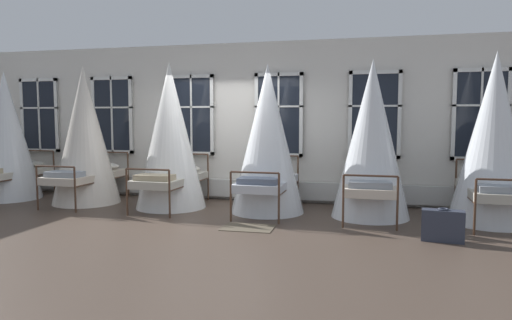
{
  "coord_description": "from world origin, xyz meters",
  "views": [
    {
      "loc": [
        2.82,
        -7.99,
        1.71
      ],
      "look_at": [
        0.73,
        0.27,
        0.94
      ],
      "focal_mm": 33.03,
      "sensor_mm": 36.0,
      "label": 1
    }
  ],
  "objects_px": {
    "cot_sixth": "(494,141)",
    "cot_fifth": "(372,142)",
    "cot_first": "(7,138)",
    "suitcase_dark": "(443,226)",
    "cot_second": "(85,137)",
    "cot_third": "(170,138)",
    "cot_fourth": "(268,141)"
  },
  "relations": [
    {
      "from": "cot_sixth",
      "to": "cot_fifth",
      "type": "bearing_deg",
      "value": 90.24
    },
    {
      "from": "cot_first",
      "to": "cot_sixth",
      "type": "height_order",
      "value": "cot_sixth"
    },
    {
      "from": "suitcase_dark",
      "to": "cot_sixth",
      "type": "bearing_deg",
      "value": 62.98
    },
    {
      "from": "suitcase_dark",
      "to": "cot_fifth",
      "type": "bearing_deg",
      "value": 130.72
    },
    {
      "from": "cot_second",
      "to": "suitcase_dark",
      "type": "height_order",
      "value": "cot_second"
    },
    {
      "from": "cot_fifth",
      "to": "suitcase_dark",
      "type": "bearing_deg",
      "value": -145.31
    },
    {
      "from": "cot_fifth",
      "to": "cot_sixth",
      "type": "bearing_deg",
      "value": -90.45
    },
    {
      "from": "cot_second",
      "to": "cot_third",
      "type": "height_order",
      "value": "cot_third"
    },
    {
      "from": "cot_sixth",
      "to": "cot_third",
      "type": "bearing_deg",
      "value": 90.62
    },
    {
      "from": "cot_third",
      "to": "cot_fourth",
      "type": "relative_size",
      "value": 1.03
    },
    {
      "from": "cot_first",
      "to": "cot_fifth",
      "type": "bearing_deg",
      "value": -89.18
    },
    {
      "from": "cot_second",
      "to": "cot_sixth",
      "type": "xyz_separation_m",
      "value": [
        7.47,
        -0.02,
        0.02
      ]
    },
    {
      "from": "cot_second",
      "to": "cot_fifth",
      "type": "bearing_deg",
      "value": -89.18
    },
    {
      "from": "cot_second",
      "to": "cot_third",
      "type": "relative_size",
      "value": 0.99
    },
    {
      "from": "cot_second",
      "to": "cot_fifth",
      "type": "xyz_separation_m",
      "value": [
        5.56,
        -0.01,
        -0.01
      ]
    },
    {
      "from": "cot_first",
      "to": "cot_sixth",
      "type": "bearing_deg",
      "value": -89.18
    },
    {
      "from": "cot_third",
      "to": "cot_first",
      "type": "bearing_deg",
      "value": 90.06
    },
    {
      "from": "cot_first",
      "to": "cot_third",
      "type": "relative_size",
      "value": 0.97
    },
    {
      "from": "cot_first",
      "to": "cot_fourth",
      "type": "height_order",
      "value": "same"
    },
    {
      "from": "cot_first",
      "to": "cot_second",
      "type": "distance_m",
      "value": 1.89
    },
    {
      "from": "cot_third",
      "to": "cot_sixth",
      "type": "bearing_deg",
      "value": -89.05
    },
    {
      "from": "cot_first",
      "to": "cot_fifth",
      "type": "height_order",
      "value": "cot_fifth"
    },
    {
      "from": "cot_fourth",
      "to": "suitcase_dark",
      "type": "height_order",
      "value": "cot_fourth"
    },
    {
      "from": "cot_third",
      "to": "cot_fourth",
      "type": "height_order",
      "value": "cot_third"
    },
    {
      "from": "cot_first",
      "to": "cot_third",
      "type": "distance_m",
      "value": 3.74
    },
    {
      "from": "cot_third",
      "to": "cot_sixth",
      "type": "distance_m",
      "value": 5.61
    },
    {
      "from": "cot_fourth",
      "to": "suitcase_dark",
      "type": "relative_size",
      "value": 4.63
    },
    {
      "from": "cot_first",
      "to": "cot_fourth",
      "type": "xyz_separation_m",
      "value": [
        5.63,
        -0.04,
        0.0
      ]
    },
    {
      "from": "cot_third",
      "to": "cot_sixth",
      "type": "relative_size",
      "value": 0.99
    },
    {
      "from": "cot_second",
      "to": "cot_fourth",
      "type": "distance_m",
      "value": 3.75
    },
    {
      "from": "cot_fifth",
      "to": "suitcase_dark",
      "type": "distance_m",
      "value": 2.05
    },
    {
      "from": "cot_second",
      "to": "cot_fourth",
      "type": "xyz_separation_m",
      "value": [
        3.75,
        -0.02,
        -0.03
      ]
    }
  ]
}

